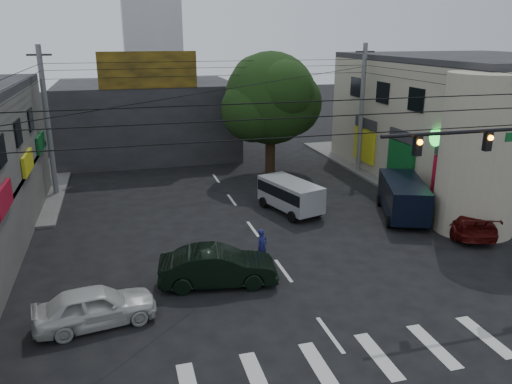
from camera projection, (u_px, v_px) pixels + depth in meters
name	position (u px, v px, depth m)	size (l,w,h in m)	color
ground	(299.00, 293.00, 19.66)	(160.00, 160.00, 0.00)	black
sidewalk_far_right	(430.00, 158.00, 40.77)	(16.00, 16.00, 0.15)	#514F4C
building_right	(478.00, 120.00, 34.99)	(14.00, 18.00, 8.00)	gray
corner_column	(480.00, 154.00, 24.94)	(4.00, 4.00, 8.00)	gray
building_far	(147.00, 119.00, 41.63)	(14.00, 10.00, 6.00)	#232326
billboard	(148.00, 70.00, 35.83)	(7.00, 0.30, 2.60)	olive
street_tree	(271.00, 99.00, 34.65)	(6.40, 6.40, 8.70)	black
traffic_gantry	(502.00, 167.00, 19.28)	(7.10, 0.35, 7.20)	black
utility_pole_far_left	(48.00, 123.00, 30.30)	(0.32, 0.32, 9.20)	#59595B
utility_pole_far_right	(361.00, 110.00, 35.65)	(0.32, 0.32, 9.20)	#59595B
dark_sedan	(218.00, 267.00, 20.12)	(4.93, 2.33, 1.56)	black
white_compact	(95.00, 306.00, 17.34)	(4.36, 2.28, 1.42)	beige
maroon_sedan	(464.00, 216.00, 25.78)	(3.78, 5.63, 1.52)	#450B09
silver_minivan	(290.00, 197.00, 28.36)	(2.88, 4.55, 1.82)	#B0B4B9
navy_van	(403.00, 199.00, 27.59)	(3.74, 5.60, 2.09)	black
traffic_officer	(262.00, 246.00, 22.01)	(0.69, 0.62, 1.59)	#171A51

